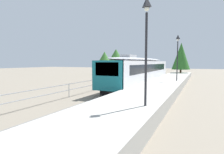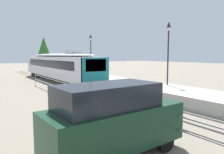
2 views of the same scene
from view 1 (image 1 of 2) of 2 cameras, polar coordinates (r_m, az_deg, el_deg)
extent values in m
plane|color=slate|center=(17.15, -10.27, -5.84)|extent=(160.00, 160.00, 0.00)
cube|color=slate|center=(15.60, -1.25, -6.70)|extent=(3.20, 60.00, 0.06)
cube|color=slate|center=(15.92, -3.58, -6.23)|extent=(0.08, 60.00, 0.08)
cube|color=slate|center=(15.28, 1.17, -6.68)|extent=(0.08, 60.00, 0.08)
cube|color=silver|center=(24.50, 9.22, 1.93)|extent=(2.80, 20.12, 2.55)
cube|color=#19757F|center=(15.23, -1.47, 0.37)|extent=(2.80, 0.24, 2.55)
cube|color=black|center=(15.13, -1.61, 2.47)|extent=(2.13, 0.08, 1.12)
cube|color=black|center=(24.49, 9.23, 2.88)|extent=(2.82, 16.90, 0.92)
ellipsoid|color=#A8AAAF|center=(24.48, 9.26, 5.33)|extent=(2.69, 19.31, 0.44)
cube|color=#A8AAAF|center=(19.71, 5.11, 6.37)|extent=(1.10, 2.20, 0.36)
cube|color=#EAE5C6|center=(15.28, -1.58, -3.37)|extent=(1.00, 0.10, 0.20)
cube|color=black|center=(17.48, 1.99, -4.20)|extent=(2.24, 3.20, 0.55)
cube|color=black|center=(32.01, 13.07, -0.29)|extent=(2.24, 3.20, 0.55)
cube|color=#A8A59E|center=(14.37, 10.45, -6.06)|extent=(3.90, 60.00, 0.90)
cylinder|color=#232328|center=(9.29, 10.49, 5.20)|extent=(0.12, 0.12, 4.60)
pyramid|color=#232328|center=(9.74, 10.75, 21.91)|extent=(0.34, 0.34, 0.50)
sphere|color=silver|center=(9.65, 10.72, 20.09)|extent=(0.24, 0.24, 0.24)
cylinder|color=#232328|center=(22.81, 19.59, 4.63)|extent=(0.12, 0.12, 4.60)
pyramid|color=#232328|center=(22.99, 19.78, 11.62)|extent=(0.34, 0.34, 0.50)
sphere|color=silver|center=(22.95, 19.76, 10.83)|extent=(0.24, 0.24, 0.24)
cylinder|color=#9EA0A5|center=(16.44, -13.20, -4.13)|extent=(0.06, 0.06, 1.25)
cylinder|color=#9EA0A5|center=(24.06, 0.36, -1.26)|extent=(0.06, 0.06, 1.25)
cylinder|color=brown|center=(40.52, 20.49, 1.10)|extent=(0.36, 0.36, 1.61)
cone|color=#286023|center=(40.48, 20.64, 6.09)|extent=(3.61, 3.61, 5.46)
cylinder|color=brown|center=(46.07, -2.33, 2.03)|extent=(0.36, 0.36, 2.01)
cone|color=#38702D|center=(46.03, -2.34, 5.58)|extent=(4.36, 4.36, 3.70)
cylinder|color=brown|center=(37.48, 1.24, 1.59)|extent=(0.36, 0.36, 2.21)
cone|color=#38702D|center=(37.44, 1.25, 6.00)|extent=(4.26, 4.26, 3.56)
camera|label=2|loc=(16.96, -76.25, 2.31)|focal=34.30mm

